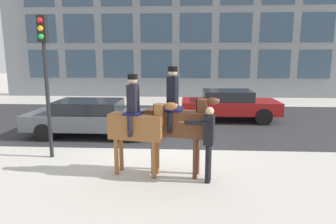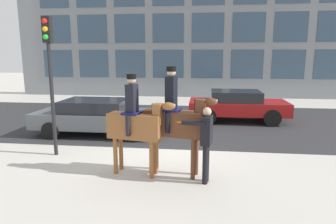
{
  "view_description": "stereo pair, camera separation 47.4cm",
  "coord_description": "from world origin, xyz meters",
  "px_view_note": "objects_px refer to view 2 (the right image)",
  "views": [
    {
      "loc": [
        0.7,
        -8.73,
        2.99
      ],
      "look_at": [
        0.25,
        -0.92,
        1.5
      ],
      "focal_mm": 32.0,
      "sensor_mm": 36.0,
      "label": 1
    },
    {
      "loc": [
        1.18,
        -8.69,
        2.99
      ],
      "look_at": [
        0.25,
        -0.92,
        1.5
      ],
      "focal_mm": 32.0,
      "sensor_mm": 36.0,
      "label": 2
    }
  ],
  "objects_px": {
    "pedestrian_bystander": "(206,139)",
    "street_car_far_lane": "(237,105)",
    "mounted_horse_companion": "(175,120)",
    "traffic_light": "(50,65)",
    "mounted_horse_lead": "(136,123)",
    "street_car_near_lane": "(98,116)"
  },
  "relations": [
    {
      "from": "mounted_horse_lead",
      "to": "mounted_horse_companion",
      "type": "height_order",
      "value": "mounted_horse_companion"
    },
    {
      "from": "pedestrian_bystander",
      "to": "traffic_light",
      "type": "bearing_deg",
      "value": -7.22
    },
    {
      "from": "street_car_near_lane",
      "to": "traffic_light",
      "type": "height_order",
      "value": "traffic_light"
    },
    {
      "from": "mounted_horse_companion",
      "to": "pedestrian_bystander",
      "type": "relative_size",
      "value": 1.5
    },
    {
      "from": "mounted_horse_lead",
      "to": "street_car_near_lane",
      "type": "relative_size",
      "value": 0.54
    },
    {
      "from": "mounted_horse_companion",
      "to": "pedestrian_bystander",
      "type": "height_order",
      "value": "mounted_horse_companion"
    },
    {
      "from": "pedestrian_bystander",
      "to": "street_car_far_lane",
      "type": "xyz_separation_m",
      "value": [
        1.46,
        6.98,
        -0.32
      ]
    },
    {
      "from": "mounted_horse_companion",
      "to": "street_car_far_lane",
      "type": "distance_m",
      "value": 6.93
    },
    {
      "from": "street_car_near_lane",
      "to": "mounted_horse_lead",
      "type": "bearing_deg",
      "value": -57.51
    },
    {
      "from": "pedestrian_bystander",
      "to": "mounted_horse_lead",
      "type": "bearing_deg",
      "value": -0.27
    },
    {
      "from": "mounted_horse_companion",
      "to": "pedestrian_bystander",
      "type": "bearing_deg",
      "value": -16.63
    },
    {
      "from": "mounted_horse_lead",
      "to": "traffic_light",
      "type": "relative_size",
      "value": 0.62
    },
    {
      "from": "mounted_horse_companion",
      "to": "pedestrian_bystander",
      "type": "distance_m",
      "value": 0.94
    },
    {
      "from": "pedestrian_bystander",
      "to": "traffic_light",
      "type": "relative_size",
      "value": 0.45
    },
    {
      "from": "mounted_horse_lead",
      "to": "street_car_near_lane",
      "type": "height_order",
      "value": "mounted_horse_lead"
    },
    {
      "from": "pedestrian_bystander",
      "to": "street_car_far_lane",
      "type": "relative_size",
      "value": 0.42
    },
    {
      "from": "pedestrian_bystander",
      "to": "street_car_far_lane",
      "type": "bearing_deg",
      "value": -90.71
    },
    {
      "from": "mounted_horse_companion",
      "to": "traffic_light",
      "type": "distance_m",
      "value": 4.11
    },
    {
      "from": "mounted_horse_companion",
      "to": "street_car_near_lane",
      "type": "bearing_deg",
      "value": 146.14
    },
    {
      "from": "mounted_horse_lead",
      "to": "street_car_far_lane",
      "type": "relative_size",
      "value": 0.58
    },
    {
      "from": "pedestrian_bystander",
      "to": "traffic_light",
      "type": "xyz_separation_m",
      "value": [
        -4.5,
        1.49,
        1.65
      ]
    },
    {
      "from": "mounted_horse_lead",
      "to": "mounted_horse_companion",
      "type": "xyz_separation_m",
      "value": [
        0.96,
        0.09,
        0.08
      ]
    }
  ]
}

